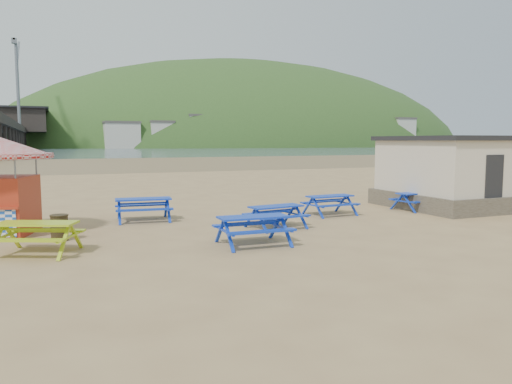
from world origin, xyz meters
name	(u,v)px	position (x,y,z in m)	size (l,w,h in m)	color
ground	(269,224)	(0.00, 0.00, 0.00)	(400.00, 400.00, 0.00)	tan
wet_sand	(104,162)	(0.00, 55.00, 0.00)	(400.00, 400.00, 0.00)	olive
sea	(69,149)	(0.00, 170.00, 0.01)	(400.00, 400.00, 0.00)	#41525E
picnic_table_blue_a	(144,210)	(-3.98, 2.47, 0.42)	(2.16, 1.82, 0.84)	#011AB8
picnic_table_blue_b	(330,205)	(3.13, 1.09, 0.39)	(1.96, 1.63, 0.78)	#011AB8
picnic_table_blue_c	(416,201)	(7.27, 0.89, 0.38)	(1.95, 1.64, 0.76)	#011AB8
picnic_table_blue_d	(253,230)	(-1.87, -3.03, 0.41)	(2.01, 1.63, 0.83)	#011AB8
picnic_table_blue_e	(276,217)	(-0.13, -0.82, 0.38)	(2.02, 1.72, 0.77)	#011AB8
picnic_table_yellow	(37,238)	(-7.51, -1.91, 0.42)	(2.48, 2.28, 0.84)	#93B70E
litter_bin	(59,227)	(-6.93, -0.26, 0.39)	(0.53, 0.53, 0.77)	#352B16
amenity_block	(473,171)	(10.50, 1.00, 1.57)	(7.40, 5.40, 3.15)	#665B4C
pier	(13,133)	(-17.99, 178.23, 5.46)	(24.00, 220.00, 39.29)	black
headland_town	(246,165)	(90.00, 229.68, -9.91)	(264.00, 144.00, 108.00)	#2D4C1E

